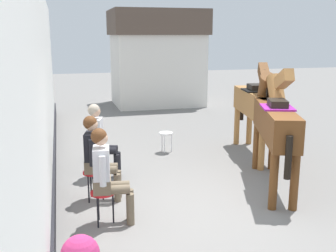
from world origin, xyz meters
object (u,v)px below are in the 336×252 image
Objects in this scene: seated_visitor_far at (100,137)px; saddled_horse_far at (258,105)px; spare_stool_white at (166,135)px; seated_visitor_middle at (97,154)px; seated_visitor_near at (106,171)px; satchel_bag at (89,156)px; saddled_horse_near at (274,121)px.

saddled_horse_far is (3.40, 0.39, 0.38)m from seated_visitor_far.
seated_visitor_far reaches higher than spare_stool_white.
seated_visitor_middle is 3.02× the size of spare_stool_white.
seated_visitor_middle is (-0.05, 0.89, 0.00)m from seated_visitor_near.
seated_visitor_far is at bearing -159.53° from satchel_bag.
seated_visitor_near is 3.66m from spare_stool_white.
saddled_horse_far is at bearing 72.12° from saddled_horse_near.
seated_visitor_near is at bearing -86.83° from seated_visitor_middle.
seated_visitor_near is at bearing -164.96° from saddled_horse_near.
spare_stool_white is at bearing -71.10° from satchel_bag.
spare_stool_white is at bearing 62.18° from seated_visitor_near.
seated_visitor_far is at bearing -173.50° from saddled_horse_far.
saddled_horse_near is (3.05, -0.08, 0.38)m from seated_visitor_middle.
spare_stool_white is (1.70, 3.22, -0.38)m from seated_visitor_near.
saddled_horse_near is 10.25× the size of satchel_bag.
seated_visitor_middle is at bearing 93.17° from seated_visitor_near.
saddled_horse_near is 6.24× the size of spare_stool_white.
seated_visitor_far is 0.48× the size of saddled_horse_near.
saddled_horse_far is at bearing 22.51° from seated_visitor_middle.
seated_visitor_far is 3.15m from saddled_horse_near.
seated_visitor_near is 3.02× the size of spare_stool_white.
satchel_bag is at bearing 89.42° from seated_visitor_middle.
spare_stool_white is 1.76m from satchel_bag.
seated_visitor_middle and seated_visitor_far have the same top height.
spare_stool_white reaches higher than satchel_bag.
saddled_horse_far reaches higher than spare_stool_white.
saddled_horse_near is 2.85m from spare_stool_white.
satchel_bag is (-3.03, 2.26, -1.06)m from saddled_horse_near.
seated_visitor_middle is 0.48× the size of saddled_horse_near.
satchel_bag is (0.02, 2.18, -0.68)m from seated_visitor_middle.
seated_visitor_far reaches higher than satchel_bag.
saddled_horse_near reaches higher than seated_visitor_far.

